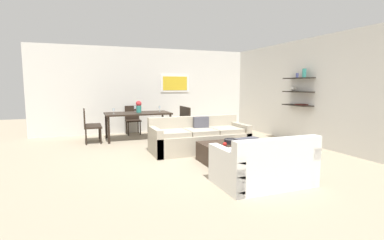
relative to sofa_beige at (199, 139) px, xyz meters
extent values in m
plane|color=tan|center=(-0.11, -0.34, -0.29)|extent=(18.00, 18.00, 0.00)
cube|color=silver|center=(0.19, 3.19, 1.06)|extent=(8.40, 0.06, 2.70)
cube|color=white|center=(0.41, 3.15, 1.29)|extent=(0.98, 0.02, 0.57)
cube|color=gold|center=(0.41, 3.13, 1.29)|extent=(0.84, 0.01, 0.45)
cube|color=silver|center=(2.92, 0.26, 1.06)|extent=(0.06, 8.20, 2.70)
cube|color=black|center=(2.75, -0.04, 1.41)|extent=(0.28, 0.90, 0.02)
cube|color=black|center=(2.75, -0.04, 1.06)|extent=(0.28, 0.90, 0.02)
cube|color=black|center=(2.75, -0.04, 0.71)|extent=(0.28, 0.90, 0.02)
cylinder|color=teal|center=(2.75, -0.24, 1.53)|extent=(0.10, 0.10, 0.22)
sphere|color=silver|center=(2.75, 0.14, 1.14)|extent=(0.14, 0.14, 0.14)
cylinder|color=#4C518C|center=(2.75, 0.01, 1.48)|extent=(0.07, 0.07, 0.12)
cube|color=#4C1E19|center=(2.75, -0.19, 0.74)|extent=(0.20, 0.28, 0.03)
cube|color=#B2A893|center=(0.00, -0.04, -0.08)|extent=(2.24, 0.90, 0.42)
cube|color=#B2A893|center=(0.00, 0.33, 0.31)|extent=(2.24, 0.16, 0.36)
cube|color=#B2A893|center=(-1.05, -0.04, 0.01)|extent=(0.14, 0.90, 0.60)
cube|color=#B2A893|center=(1.05, -0.04, 0.01)|extent=(0.14, 0.90, 0.60)
cube|color=#B2A893|center=(-0.65, -0.08, 0.18)|extent=(0.63, 0.70, 0.10)
cube|color=#B2A893|center=(0.00, -0.08, 0.18)|extent=(0.63, 0.70, 0.10)
cube|color=#B2A893|center=(0.65, -0.08, 0.18)|extent=(0.63, 0.70, 0.10)
cube|color=#4C4C56|center=(0.11, 0.15, 0.31)|extent=(0.37, 0.16, 0.36)
cube|color=white|center=(0.07, -2.41, -0.08)|extent=(1.42, 0.90, 0.42)
cube|color=white|center=(0.07, -2.78, 0.31)|extent=(1.42, 0.16, 0.36)
cube|color=white|center=(0.71, -2.41, 0.01)|extent=(0.14, 0.90, 0.60)
cube|color=white|center=(-0.57, -2.41, 0.01)|extent=(0.14, 0.90, 0.60)
cube|color=white|center=(0.35, -2.37, 0.18)|extent=(0.55, 0.70, 0.10)
cube|color=white|center=(-0.22, -2.37, 0.18)|extent=(0.55, 0.70, 0.10)
cube|color=#4C4C56|center=(-0.35, -2.60, 0.31)|extent=(0.37, 0.17, 0.36)
cube|color=#38281E|center=(0.17, -1.21, -0.10)|extent=(1.07, 1.02, 0.38)
cylinder|color=black|center=(0.22, -1.13, 0.13)|extent=(0.29, 0.29, 0.07)
torus|color=black|center=(0.22, -1.13, 0.16)|extent=(0.29, 0.29, 0.02)
sphere|color=red|center=(-0.03, -1.34, 0.13)|extent=(0.08, 0.08, 0.08)
cube|color=black|center=(-1.05, 2.02, 0.44)|extent=(1.79, 0.97, 0.04)
cylinder|color=black|center=(-1.89, 1.60, 0.06)|extent=(0.06, 0.06, 0.71)
cylinder|color=black|center=(-0.22, 1.60, 0.06)|extent=(0.06, 0.06, 0.71)
cylinder|color=black|center=(-1.89, 2.45, 0.06)|extent=(0.06, 0.06, 0.71)
cylinder|color=black|center=(-0.22, 2.45, 0.06)|extent=(0.06, 0.06, 0.71)
cube|color=black|center=(-1.05, 2.83, 0.14)|extent=(0.44, 0.44, 0.04)
cube|color=black|center=(-1.05, 3.03, 0.37)|extent=(0.44, 0.04, 0.43)
cylinder|color=black|center=(-1.23, 2.65, -0.09)|extent=(0.04, 0.04, 0.41)
cylinder|color=black|center=(-0.87, 2.65, -0.09)|extent=(0.04, 0.04, 0.41)
cylinder|color=black|center=(-1.23, 3.01, -0.09)|extent=(0.04, 0.04, 0.41)
cylinder|color=black|center=(-0.87, 3.01, -0.09)|extent=(0.04, 0.04, 0.41)
cube|color=black|center=(-2.27, 1.81, 0.14)|extent=(0.44, 0.44, 0.04)
cube|color=black|center=(-2.47, 1.81, 0.37)|extent=(0.04, 0.44, 0.43)
cylinder|color=black|center=(-2.09, 1.63, -0.09)|extent=(0.04, 0.04, 0.41)
cylinder|color=black|center=(-2.09, 1.99, -0.09)|extent=(0.04, 0.04, 0.41)
cylinder|color=black|center=(-2.45, 1.63, -0.09)|extent=(0.04, 0.04, 0.41)
cylinder|color=black|center=(-2.45, 1.99, -0.09)|extent=(0.04, 0.04, 0.41)
cube|color=black|center=(0.16, 2.24, 0.14)|extent=(0.44, 0.44, 0.04)
cube|color=black|center=(0.36, 2.24, 0.37)|extent=(0.04, 0.44, 0.43)
cylinder|color=black|center=(-0.02, 2.42, -0.09)|extent=(0.04, 0.04, 0.41)
cylinder|color=black|center=(-0.02, 2.06, -0.09)|extent=(0.04, 0.04, 0.41)
cylinder|color=black|center=(0.34, 2.42, -0.09)|extent=(0.04, 0.04, 0.41)
cylinder|color=black|center=(0.34, 2.06, -0.09)|extent=(0.04, 0.04, 0.41)
cube|color=black|center=(-2.27, 2.24, 0.14)|extent=(0.44, 0.44, 0.04)
cube|color=black|center=(-2.47, 2.24, 0.37)|extent=(0.04, 0.44, 0.43)
cylinder|color=black|center=(-2.09, 2.06, -0.09)|extent=(0.04, 0.04, 0.41)
cylinder|color=black|center=(-2.09, 2.42, -0.09)|extent=(0.04, 0.04, 0.41)
cylinder|color=black|center=(-2.45, 2.06, -0.09)|extent=(0.04, 0.04, 0.41)
cylinder|color=black|center=(-2.45, 2.42, -0.09)|extent=(0.04, 0.04, 0.41)
cube|color=black|center=(0.16, 1.81, 0.14)|extent=(0.44, 0.44, 0.04)
cube|color=black|center=(0.36, 1.81, 0.37)|extent=(0.04, 0.44, 0.43)
cylinder|color=black|center=(-0.02, 1.99, -0.09)|extent=(0.04, 0.04, 0.41)
cylinder|color=black|center=(-0.02, 1.63, -0.09)|extent=(0.04, 0.04, 0.41)
cylinder|color=black|center=(0.34, 1.99, -0.09)|extent=(0.04, 0.04, 0.41)
cylinder|color=black|center=(0.34, 1.63, -0.09)|extent=(0.04, 0.04, 0.41)
cylinder|color=silver|center=(-1.05, 2.45, 0.46)|extent=(0.06, 0.06, 0.01)
cylinder|color=silver|center=(-1.05, 2.45, 0.50)|extent=(0.01, 0.01, 0.07)
cylinder|color=silver|center=(-1.05, 2.45, 0.58)|extent=(0.06, 0.06, 0.08)
cylinder|color=silver|center=(-0.38, 2.14, 0.46)|extent=(0.06, 0.06, 0.01)
cylinder|color=silver|center=(-0.38, 2.14, 0.51)|extent=(0.01, 0.01, 0.09)
cylinder|color=silver|center=(-0.38, 2.14, 0.59)|extent=(0.06, 0.06, 0.07)
cylinder|color=silver|center=(-1.72, 1.90, 0.46)|extent=(0.06, 0.06, 0.01)
cylinder|color=silver|center=(-1.72, 1.90, 0.50)|extent=(0.01, 0.01, 0.07)
cylinder|color=silver|center=(-1.72, 1.90, 0.57)|extent=(0.06, 0.06, 0.07)
cylinder|color=teal|center=(-1.01, 2.07, 0.56)|extent=(0.14, 0.14, 0.19)
sphere|color=red|center=(-1.01, 2.07, 0.71)|extent=(0.16, 0.16, 0.16)
camera|label=1|loc=(-2.49, -6.06, 1.23)|focal=26.89mm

